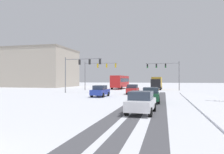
{
  "coord_description": "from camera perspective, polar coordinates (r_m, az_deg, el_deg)",
  "views": [
    {
      "loc": [
        7.17,
        -4.41,
        2.48
      ],
      "look_at": [
        0.0,
        24.91,
        2.8
      ],
      "focal_mm": 34.31,
      "sensor_mm": 36.0,
      "label": 1
    }
  ],
  "objects": [
    {
      "name": "sidewalk_kerb_right",
      "position": [
        21.09,
        26.61,
        -7.13
      ],
      "size": [
        4.0,
        39.14,
        0.12
      ],
      "primitive_type": "cube",
      "color": "white",
      "rests_on": "ground"
    },
    {
      "name": "car_dark_green_third",
      "position": [
        23.13,
        10.32,
        -4.72
      ],
      "size": [
        1.94,
        4.15,
        1.62
      ],
      "color": "#194C2D",
      "rests_on": "ground"
    },
    {
      "name": "car_red_lead",
      "position": [
        35.82,
        5.53,
        -3.27
      ],
      "size": [
        1.89,
        4.13,
        1.62
      ],
      "color": "red",
      "rests_on": "ground"
    },
    {
      "name": "traffic_signal_near_left",
      "position": [
        38.86,
        -8.58,
        2.86
      ],
      "size": [
        7.15,
        0.57,
        6.5
      ],
      "color": "slate",
      "rests_on": "ground"
    },
    {
      "name": "traffic_signal_far_left",
      "position": [
        48.51,
        -3.77,
        2.18
      ],
      "size": [
        7.53,
        0.8,
        6.5
      ],
      "color": "slate",
      "rests_on": "ground"
    },
    {
      "name": "car_blue_second",
      "position": [
        30.35,
        -3.17,
        -3.75
      ],
      "size": [
        1.93,
        4.15,
        1.62
      ],
      "color": "#233899",
      "rests_on": "ground"
    },
    {
      "name": "wheel_track_center",
      "position": [
        22.42,
        8.88,
        -6.94
      ],
      "size": [
        0.83,
        39.14,
        0.01
      ],
      "primitive_type": "cube",
      "color": "#4C4C51",
      "rests_on": "ground"
    },
    {
      "name": "bus_oncoming",
      "position": [
        55.41,
        2.2,
        -1.11
      ],
      "size": [
        2.88,
        11.06,
        3.38
      ],
      "color": "#B21E1E",
      "rests_on": "ground"
    },
    {
      "name": "wheel_track_right_lane",
      "position": [
        22.34,
        12.94,
        -6.96
      ],
      "size": [
        1.02,
        39.14,
        0.01
      ],
      "primitive_type": "cube",
      "color": "#4C4C51",
      "rests_on": "ground"
    },
    {
      "name": "office_building_far_left_block",
      "position": [
        76.7,
        -19.51,
        2.28
      ],
      "size": [
        24.26,
        17.73,
        12.59
      ],
      "color": "#A89E8E",
      "rests_on": "ground"
    },
    {
      "name": "traffic_signal_far_right",
      "position": [
        50.01,
        14.03,
        2.11
      ],
      "size": [
        7.48,
        0.41,
        6.5
      ],
      "color": "slate",
      "rests_on": "ground"
    },
    {
      "name": "car_white_fourth",
      "position": [
        15.72,
        7.79,
        -6.68
      ],
      "size": [
        2.01,
        4.19,
        1.62
      ],
      "color": "silver",
      "rests_on": "ground"
    },
    {
      "name": "wheel_track_left_lane",
      "position": [
        22.58,
        5.43,
        -6.9
      ],
      "size": [
        1.1,
        39.14,
        0.01
      ],
      "primitive_type": "cube",
      "color": "#4C4C51",
      "rests_on": "ground"
    },
    {
      "name": "box_truck_delivery",
      "position": [
        52.12,
        11.8,
        -1.52
      ],
      "size": [
        2.49,
        7.47,
        3.02
      ],
      "color": "black",
      "rests_on": "ground"
    }
  ]
}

